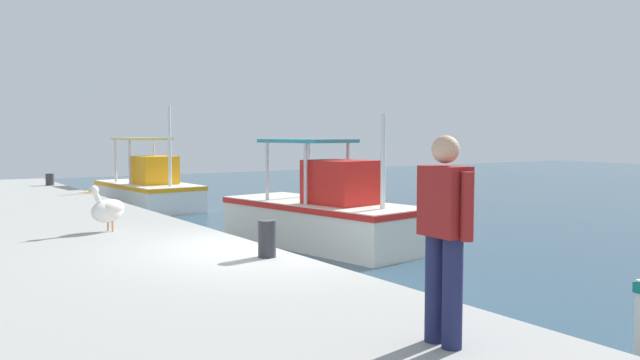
{
  "coord_description": "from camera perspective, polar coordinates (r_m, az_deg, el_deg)",
  "views": [
    {
      "loc": [
        8.32,
        -4.63,
        2.48
      ],
      "look_at": [
        -1.68,
        1.99,
        1.62
      ],
      "focal_mm": 35.91,
      "sensor_mm": 36.0,
      "label": 1
    }
  ],
  "objects": [
    {
      "name": "mooring_bollard_second",
      "position": [
        8.81,
        -4.75,
        -5.24
      ],
      "size": [
        0.25,
        0.25,
        0.51
      ],
      "primitive_type": "cylinder",
      "color": "#333338",
      "rests_on": "quay_pier"
    },
    {
      "name": "mooring_bollard_nearest",
      "position": [
        22.92,
        -22.94,
        0.04
      ],
      "size": [
        0.26,
        0.26,
        0.39
      ],
      "primitive_type": "cylinder",
      "color": "#333338",
      "rests_on": "quay_pier"
    },
    {
      "name": "fishing_boat_second",
      "position": [
        14.18,
        0.25,
        -3.16
      ],
      "size": [
        5.19,
        2.61,
        2.89
      ],
      "color": "silver",
      "rests_on": "ground"
    },
    {
      "name": "fisherman_standing",
      "position": [
        5.15,
        11.02,
        -4.49
      ],
      "size": [
        0.59,
        0.25,
        1.67
      ],
      "color": "#1E234C",
      "rests_on": "quay_pier"
    },
    {
      "name": "pelican",
      "position": [
        11.63,
        -18.39,
        -2.44
      ],
      "size": [
        0.58,
        0.95,
        0.82
      ],
      "color": "tan",
      "rests_on": "quay_pier"
    },
    {
      "name": "fishing_boat_nearest",
      "position": [
        22.22,
        -15.02,
        -0.84
      ],
      "size": [
        4.95,
        2.35,
        3.39
      ],
      "color": "white",
      "rests_on": "ground"
    }
  ]
}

